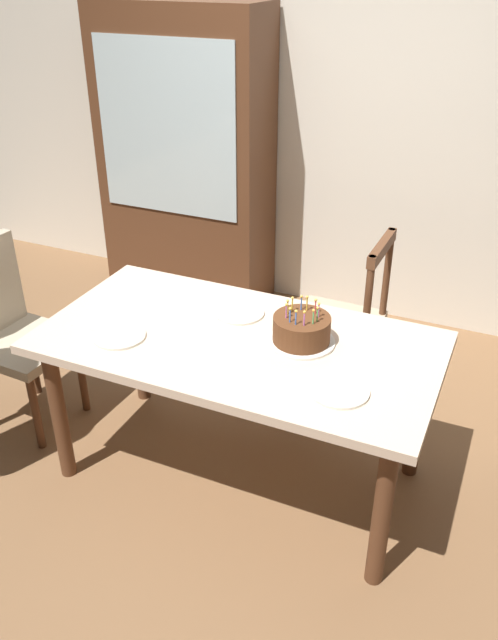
% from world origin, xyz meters
% --- Properties ---
extents(ground, '(6.40, 6.40, 0.00)m').
position_xyz_m(ground, '(0.00, 0.00, 0.00)').
color(ground, brown).
extents(back_wall, '(6.40, 0.10, 2.60)m').
position_xyz_m(back_wall, '(0.00, 1.85, 1.30)').
color(back_wall, silver).
rests_on(back_wall, ground).
extents(dining_table, '(1.66, 0.86, 0.73)m').
position_xyz_m(dining_table, '(0.00, 0.00, 0.64)').
color(dining_table, beige).
rests_on(dining_table, ground).
extents(birthday_cake, '(0.28, 0.28, 0.19)m').
position_xyz_m(birthday_cake, '(0.25, 0.08, 0.79)').
color(birthday_cake, silver).
rests_on(birthday_cake, dining_table).
extents(plate_near_celebrant, '(0.22, 0.22, 0.01)m').
position_xyz_m(plate_near_celebrant, '(-0.46, -0.19, 0.74)').
color(plate_near_celebrant, silver).
rests_on(plate_near_celebrant, dining_table).
extents(plate_far_side, '(0.22, 0.22, 0.01)m').
position_xyz_m(plate_far_side, '(-0.08, 0.19, 0.74)').
color(plate_far_side, silver).
rests_on(plate_far_side, dining_table).
extents(plate_near_guest, '(0.22, 0.22, 0.01)m').
position_xyz_m(plate_near_guest, '(0.50, -0.19, 0.74)').
color(plate_near_guest, silver).
rests_on(plate_near_guest, dining_table).
extents(fork_near_celebrant, '(0.18, 0.02, 0.01)m').
position_xyz_m(fork_near_celebrant, '(-0.62, -0.19, 0.74)').
color(fork_near_celebrant, silver).
rests_on(fork_near_celebrant, dining_table).
extents(fork_far_side, '(0.18, 0.06, 0.01)m').
position_xyz_m(fork_far_side, '(-0.24, 0.19, 0.74)').
color(fork_far_side, silver).
rests_on(fork_far_side, dining_table).
extents(chair_spindle_back, '(0.45, 0.45, 0.95)m').
position_xyz_m(chair_spindle_back, '(0.23, 0.75, 0.46)').
color(chair_spindle_back, tan).
rests_on(chair_spindle_back, ground).
extents(chair_upholstered, '(0.47, 0.46, 0.95)m').
position_xyz_m(chair_upholstered, '(-1.22, -0.05, 0.53)').
color(chair_upholstered, tan).
rests_on(chair_upholstered, ground).
extents(china_cabinet, '(1.10, 0.45, 1.90)m').
position_xyz_m(china_cabinet, '(-1.10, 1.56, 0.95)').
color(china_cabinet, '#56331E').
rests_on(china_cabinet, ground).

